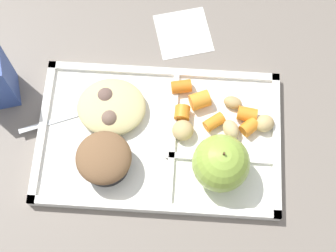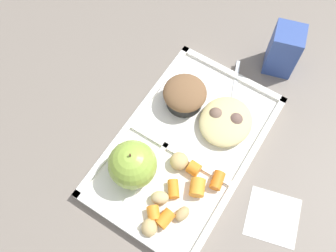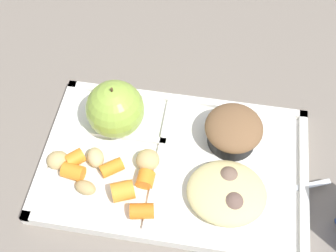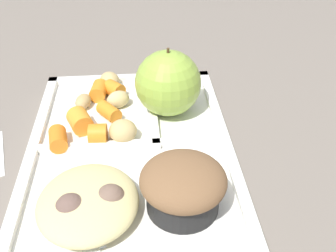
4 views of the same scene
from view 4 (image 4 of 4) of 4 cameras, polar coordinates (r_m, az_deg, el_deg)
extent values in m
plane|color=slate|center=(0.50, -5.18, -5.80)|extent=(6.00, 6.00, 0.00)
cube|color=white|center=(0.49, -5.23, -5.20)|extent=(0.40, 0.25, 0.01)
cube|color=white|center=(0.50, -18.88, -4.76)|extent=(0.40, 0.01, 0.01)
cube|color=white|center=(0.50, 8.45, -3.50)|extent=(0.40, 0.01, 0.01)
cube|color=white|center=(0.65, -5.44, 6.70)|extent=(0.01, 0.25, 0.01)
cube|color=white|center=(0.50, -5.31, -2.58)|extent=(0.01, 0.22, 0.01)
cube|color=white|center=(0.57, -2.12, 2.34)|extent=(0.17, 0.01, 0.01)
sphere|color=#93B742|center=(0.55, 0.00, 6.02)|extent=(0.09, 0.09, 0.09)
cylinder|color=#4C381E|center=(0.53, 0.00, 10.35)|extent=(0.00, 0.00, 0.01)
cylinder|color=black|center=(0.42, 2.08, -9.85)|extent=(0.07, 0.07, 0.03)
ellipsoid|color=brown|center=(0.41, 2.15, -7.57)|extent=(0.09, 0.09, 0.04)
cylinder|color=orange|center=(0.60, -7.53, 5.13)|extent=(0.03, 0.03, 0.02)
cylinder|color=orange|center=(0.56, -8.26, 2.00)|extent=(0.04, 0.04, 0.02)
cylinder|color=orange|center=(0.60, -9.66, 4.89)|extent=(0.03, 0.03, 0.02)
cylinder|color=orange|center=(0.54, -12.21, 0.68)|extent=(0.04, 0.04, 0.03)
cylinder|color=orange|center=(0.52, -15.15, -1.76)|extent=(0.04, 0.03, 0.02)
cylinder|color=orange|center=(0.51, -9.79, -1.09)|extent=(0.03, 0.02, 0.03)
ellipsoid|color=tan|center=(0.59, -11.80, 3.38)|extent=(0.04, 0.03, 0.02)
ellipsoid|color=tan|center=(0.63, -8.18, 6.34)|extent=(0.04, 0.04, 0.03)
ellipsoid|color=tan|center=(0.51, -6.35, -0.67)|extent=(0.05, 0.05, 0.03)
ellipsoid|color=tan|center=(0.58, -7.01, 3.73)|extent=(0.04, 0.04, 0.02)
ellipsoid|color=#D6C684|center=(0.42, -11.14, -10.47)|extent=(0.11, 0.10, 0.03)
sphere|color=brown|center=(0.42, -13.44, -11.32)|extent=(0.03, 0.03, 0.03)
sphere|color=#755B4C|center=(0.42, -8.01, -10.19)|extent=(0.03, 0.03, 0.03)
cube|color=silver|center=(0.41, -10.78, -15.33)|extent=(0.03, 0.03, 0.00)
cylinder|color=silver|center=(0.43, -10.63, -12.53)|extent=(0.02, 0.01, 0.00)
cylinder|color=silver|center=(0.43, -11.83, -12.89)|extent=(0.02, 0.01, 0.00)
cylinder|color=silver|center=(0.42, -13.04, -13.25)|extent=(0.02, 0.01, 0.00)
camera|label=1|loc=(0.70, 75.43, 68.97)|focal=55.77mm
camera|label=2|loc=(0.75, -33.56, 62.93)|focal=40.63mm
camera|label=3|loc=(0.54, -75.14, 47.39)|focal=46.54mm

